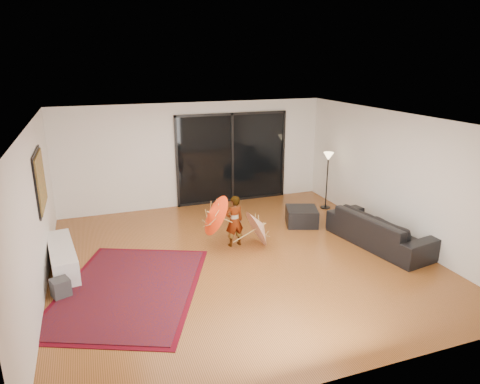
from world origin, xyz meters
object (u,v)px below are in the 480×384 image
media_console (62,257)px  ottoman (302,216)px  sofa (380,230)px  child (234,221)px

media_console → ottoman: media_console is taller
sofa → ottoman: (-0.99, 1.58, -0.14)m
media_console → child: size_ratio=1.55×
sofa → media_console: bearing=70.7°
sofa → ottoman: sofa is taller
sofa → ottoman: size_ratio=3.33×
media_console → ottoman: bearing=-1.5°
ottoman → sofa: bearing=-57.9°
sofa → child: child is taller
sofa → child: (-2.86, 1.00, 0.20)m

